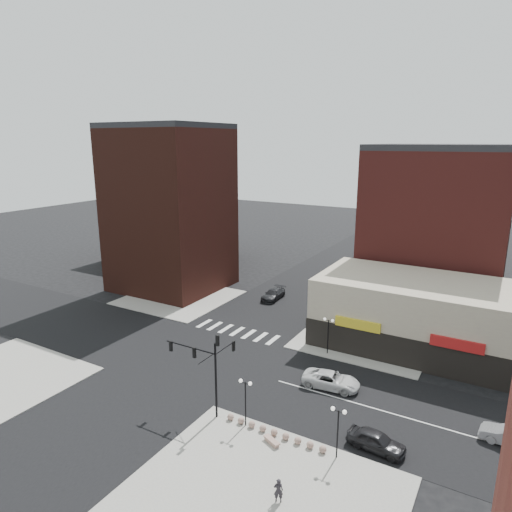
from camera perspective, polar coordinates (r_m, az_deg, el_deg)
The scene contains 21 objects.
ground at distance 51.90m, azimuth -7.24°, elevation -12.52°, with size 240.00×240.00×0.00m, color black.
road_ew at distance 51.90m, azimuth -7.25°, elevation -12.51°, with size 200.00×14.00×0.02m, color black.
road_ns at distance 51.90m, azimuth -7.25°, elevation -12.50°, with size 14.00×200.00×0.02m, color black.
sidewalk_nw at distance 70.71m, azimuth -9.55°, elevation -5.13°, with size 15.00×15.00×0.12m, color gray.
sidewalk_ne at distance 57.84m, azimuth 13.62°, elevation -9.84°, with size 15.00×15.00×0.12m, color gray.
sidewalk_se at distance 34.72m, azimuth 0.85°, elevation -27.70°, with size 18.00×14.00×0.12m, color gray.
building_nw at distance 73.55m, azimuth -10.69°, elevation 5.58°, with size 16.00×15.00×25.00m, color #3D1B13.
building_nw_low at distance 94.58m, azimuth -10.42°, elevation 3.48°, with size 20.00×18.00×12.00m, color #3D1B13.
building_ne_midrise at distance 67.89m, azimuth 21.48°, elevation 2.83°, with size 18.00×15.00×22.00m, color maroon.
building_ne_row at distance 55.82m, azimuth 20.41°, elevation -7.66°, with size 24.20×12.20×8.00m.
traffic_signal at distance 40.19m, azimuth -5.93°, elevation -12.94°, with size 5.59×3.09×7.77m.
street_lamp_se_a at distance 39.03m, azimuth -1.33°, elevation -16.55°, with size 1.22×0.32×4.16m.
street_lamp_se_b at distance 36.15m, azimuth 10.24°, elevation -19.55°, with size 1.22×0.32×4.16m.
street_lamp_ne at distance 51.58m, azimuth 9.03°, elevation -8.73°, with size 1.22×0.32×4.16m.
bollard_row at distance 39.49m, azimuth 2.28°, elevation -21.15°, with size 8.97×0.57×0.57m.
white_suv at distance 46.30m, azimuth 9.36°, elevation -15.05°, with size 2.54×5.51×1.53m, color silver.
dark_sedan_east at distance 39.08m, azimuth 14.80°, elevation -21.44°, with size 1.82×4.52×1.54m, color black.
silver_sedan at distance 43.30m, azimuth 29.35°, elevation -19.09°, with size 1.62×4.64×1.53m, color #A9A8AD.
dark_sedan_north at distance 68.96m, azimuth 2.17°, elevation -4.81°, with size 2.17×5.34×1.55m, color black.
pedestrian at distance 33.66m, azimuth 2.81°, elevation -27.22°, with size 0.63×0.42×1.74m, color #27242A.
stone_bench at distance 38.71m, azimuth 1.99°, elevation -22.13°, with size 1.64×1.10×0.37m.
Camera 1 is at (28.53, -36.59, 23.27)m, focal length 32.00 mm.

